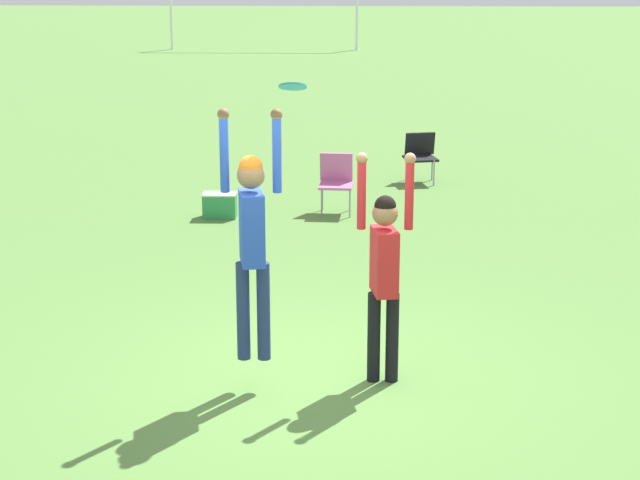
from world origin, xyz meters
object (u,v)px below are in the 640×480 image
camping_chair_2 (336,178)px  cooler_box (220,205)px  frisbee (293,87)px  camping_chair_3 (420,153)px  person_defending (384,263)px  person_jumping (252,228)px

camping_chair_2 → cooler_box: size_ratio=1.80×
frisbee → cooler_box: 6.66m
frisbee → camping_chair_3: frisbee is taller
person_defending → frisbee: (-0.82, 0.05, 1.58)m
camping_chair_3 → camping_chair_2: bearing=45.2°
person_jumping → frisbee: (0.35, 0.26, 1.21)m
camping_chair_3 → cooler_box: (-3.11, -2.55, -0.31)m
camping_chair_2 → camping_chair_3: (1.39, 2.18, -0.03)m
person_defending → camping_chair_3: bearing=164.3°
cooler_box → camping_chair_3: bearing=39.4°
person_defending → camping_chair_2: size_ratio=2.42×
person_jumping → cooler_box: bearing=-0.3°
frisbee → camping_chair_2: 6.74m
frisbee → camping_chair_3: size_ratio=0.30×
camping_chair_3 → person_defending: bearing=72.0°
frisbee → camping_chair_2: frisbee is taller
person_defending → camping_chair_3: size_ratio=2.62×
person_defending → camping_chair_3: 8.67m
frisbee → cooler_box: size_ratio=0.51×
camping_chair_2 → cooler_box: bearing=15.8°
person_defending → camping_chair_3: person_defending is taller
person_jumping → camping_chair_2: person_jumping is taller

